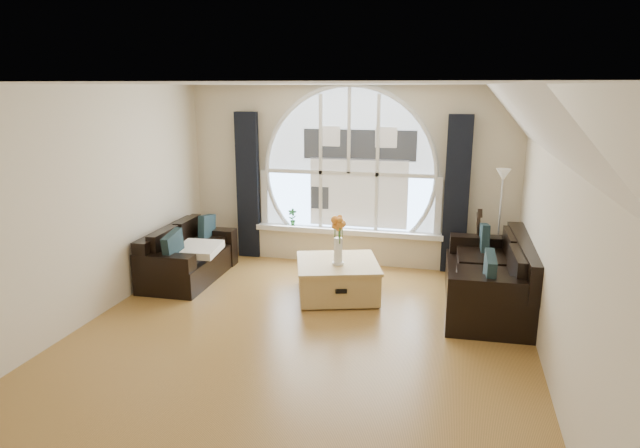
% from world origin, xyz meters
% --- Properties ---
extents(ground, '(5.00, 5.50, 0.01)m').
position_xyz_m(ground, '(0.00, 0.00, 0.00)').
color(ground, brown).
rests_on(ground, ground).
extents(ceiling, '(5.00, 5.50, 0.01)m').
position_xyz_m(ceiling, '(0.00, 0.00, 2.70)').
color(ceiling, silver).
rests_on(ceiling, ground).
extents(wall_back, '(5.00, 0.01, 2.70)m').
position_xyz_m(wall_back, '(0.00, 2.75, 1.35)').
color(wall_back, beige).
rests_on(wall_back, ground).
extents(wall_front, '(5.00, 0.01, 2.70)m').
position_xyz_m(wall_front, '(0.00, -2.75, 1.35)').
color(wall_front, beige).
rests_on(wall_front, ground).
extents(wall_left, '(0.01, 5.50, 2.70)m').
position_xyz_m(wall_left, '(-2.50, 0.00, 1.35)').
color(wall_left, beige).
rests_on(wall_left, ground).
extents(wall_right, '(0.01, 5.50, 2.70)m').
position_xyz_m(wall_right, '(2.50, 0.00, 1.35)').
color(wall_right, beige).
rests_on(wall_right, ground).
extents(attic_slope, '(0.92, 5.50, 0.72)m').
position_xyz_m(attic_slope, '(2.20, 0.00, 2.35)').
color(attic_slope, silver).
rests_on(attic_slope, ground).
extents(arched_window, '(2.60, 0.06, 2.15)m').
position_xyz_m(arched_window, '(0.00, 2.72, 1.62)').
color(arched_window, silver).
rests_on(arched_window, wall_back).
extents(window_sill, '(2.90, 0.22, 0.08)m').
position_xyz_m(window_sill, '(0.00, 2.65, 0.51)').
color(window_sill, white).
rests_on(window_sill, wall_back).
extents(window_frame, '(2.76, 0.08, 2.15)m').
position_xyz_m(window_frame, '(0.00, 2.69, 1.62)').
color(window_frame, white).
rests_on(window_frame, wall_back).
extents(neighbor_house, '(1.70, 0.02, 1.50)m').
position_xyz_m(neighbor_house, '(0.15, 2.71, 1.50)').
color(neighbor_house, silver).
rests_on(neighbor_house, wall_back).
extents(curtain_left, '(0.35, 0.12, 2.30)m').
position_xyz_m(curtain_left, '(-1.60, 2.63, 1.15)').
color(curtain_left, black).
rests_on(curtain_left, ground).
extents(curtain_right, '(0.35, 0.12, 2.30)m').
position_xyz_m(curtain_right, '(1.60, 2.63, 1.15)').
color(curtain_right, black).
rests_on(curtain_right, ground).
extents(sofa_left, '(0.85, 1.64, 0.72)m').
position_xyz_m(sofa_left, '(-2.05, 1.41, 0.40)').
color(sofa_left, black).
rests_on(sofa_left, ground).
extents(sofa_right, '(1.07, 2.02, 0.88)m').
position_xyz_m(sofa_right, '(2.04, 1.33, 0.40)').
color(sofa_right, black).
rests_on(sofa_right, ground).
extents(coffee_chest, '(1.30, 1.30, 0.51)m').
position_xyz_m(coffee_chest, '(0.15, 1.25, 0.25)').
color(coffee_chest, '#A98546').
rests_on(coffee_chest, ground).
extents(throw_blanket, '(0.58, 0.58, 0.10)m').
position_xyz_m(throw_blanket, '(-1.80, 1.24, 0.50)').
color(throw_blanket, silver).
rests_on(throw_blanket, sofa_left).
extents(vase_flowers, '(0.24, 0.24, 0.70)m').
position_xyz_m(vase_flowers, '(0.17, 1.16, 0.86)').
color(vase_flowers, white).
rests_on(vase_flowers, coffee_chest).
extents(floor_lamp, '(0.24, 0.24, 1.60)m').
position_xyz_m(floor_lamp, '(2.19, 2.32, 0.80)').
color(floor_lamp, '#B2B2B2').
rests_on(floor_lamp, ground).
extents(guitar, '(0.41, 0.32, 1.06)m').
position_xyz_m(guitar, '(1.92, 2.30, 0.53)').
color(guitar, olive).
rests_on(guitar, ground).
extents(potted_plant, '(0.15, 0.11, 0.26)m').
position_xyz_m(potted_plant, '(-0.88, 2.65, 0.68)').
color(potted_plant, '#1E6023').
rests_on(potted_plant, window_sill).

